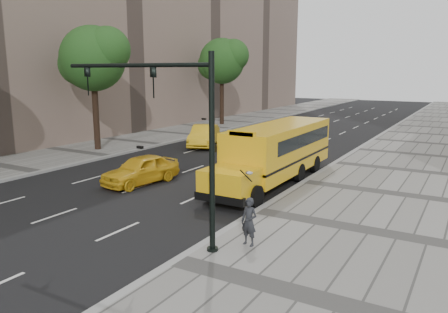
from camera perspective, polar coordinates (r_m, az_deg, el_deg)
The scene contains 12 objects.
ground at distance 25.83m, azimuth -2.20°, elevation -1.90°, with size 140.00×140.00×0.00m, color black.
sidewalk_museum at distance 22.01m, azimuth 25.26°, elevation -5.10°, with size 12.00×140.00×0.15m, color gray.
sidewalk_far at distance 32.96m, azimuth -18.54°, elevation 0.51°, with size 6.00×140.00×0.15m, color gray.
curb_museum at distance 23.22m, azimuth 10.39°, elevation -3.38°, with size 0.30×140.00×0.15m, color gray.
curb_far at distance 30.79m, azimuth -14.85°, elevation 0.00°, with size 0.30×140.00×0.15m, color gray.
tree_b at distance 32.99m, azimuth -16.67°, elevation 12.22°, with size 5.20×4.62×8.99m.
tree_c at distance 47.15m, azimuth -0.19°, elevation 12.40°, with size 5.38×4.78×9.22m.
school_bus at distance 23.39m, azimuth 7.07°, elevation 1.06°, with size 2.96×11.56×3.19m.
taxi_near at distance 23.22m, azimuth -10.81°, elevation -1.69°, with size 1.77×4.39×1.50m, color gold.
taxi_far at distance 34.22m, azimuth -2.62°, elevation 2.74°, with size 1.76×5.04×1.66m, color gold.
pedestrian at distance 14.50m, azimuth 3.29°, elevation -8.50°, with size 0.59×0.39×1.61m, color #232529.
traffic_signal at distance 14.08m, azimuth -6.48°, elevation 4.01°, with size 6.18×0.36×6.40m.
Camera 1 is at (13.59, -21.18, 5.82)m, focal length 35.00 mm.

